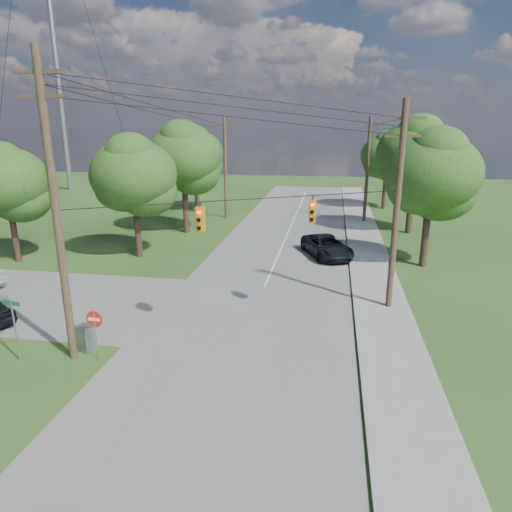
% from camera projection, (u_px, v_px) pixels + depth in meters
% --- Properties ---
extents(ground, '(140.00, 140.00, 0.00)m').
position_uv_depth(ground, '(176.00, 372.00, 17.89)').
color(ground, '#2B4C19').
rests_on(ground, ground).
extents(main_road, '(10.00, 100.00, 0.03)m').
position_uv_depth(main_road, '(249.00, 322.00, 22.30)').
color(main_road, gray).
rests_on(main_road, ground).
extents(sidewalk_east, '(2.60, 100.00, 0.12)m').
position_uv_depth(sidewalk_east, '(391.00, 331.00, 21.22)').
color(sidewalk_east, gray).
rests_on(sidewalk_east, ground).
extents(pole_sw, '(2.00, 0.32, 12.00)m').
position_uv_depth(pole_sw, '(56.00, 210.00, 17.25)').
color(pole_sw, brown).
rests_on(pole_sw, ground).
extents(pole_ne, '(2.00, 0.32, 10.50)m').
position_uv_depth(pole_ne, '(397.00, 205.00, 22.51)').
color(pole_ne, brown).
rests_on(pole_ne, ground).
extents(pole_north_e, '(2.00, 0.32, 10.00)m').
position_uv_depth(pole_north_e, '(367.00, 169.00, 43.43)').
color(pole_north_e, brown).
rests_on(pole_north_e, ground).
extents(pole_north_w, '(2.00, 0.32, 10.00)m').
position_uv_depth(pole_north_w, '(225.00, 167.00, 45.65)').
color(pole_north_w, brown).
rests_on(pole_north_w, ground).
extents(power_lines, '(13.93, 29.62, 4.93)m').
position_uv_depth(power_lines, '(261.00, 127.00, 26.01)').
color(power_lines, black).
rests_on(power_lines, ground).
extents(traffic_signals, '(4.91, 3.27, 1.05)m').
position_uv_depth(traffic_signals, '(259.00, 214.00, 20.13)').
color(traffic_signals, orange).
rests_on(traffic_signals, ground).
extents(radio_mast, '(0.70, 0.70, 45.00)m').
position_uv_depth(radio_mast, '(51.00, 20.00, 60.22)').
color(radio_mast, gray).
rests_on(radio_mast, ground).
extents(tree_w_near, '(6.00, 6.00, 8.40)m').
position_uv_depth(tree_w_near, '(134.00, 175.00, 31.70)').
color(tree_w_near, '#463023').
rests_on(tree_w_near, ground).
extents(tree_w_mid, '(6.40, 6.40, 9.22)m').
position_uv_depth(tree_w_mid, '(183.00, 157.00, 38.93)').
color(tree_w_mid, '#463023').
rests_on(tree_w_mid, ground).
extents(tree_w_far, '(6.00, 6.00, 8.73)m').
position_uv_depth(tree_w_far, '(195.00, 153.00, 48.81)').
color(tree_w_far, '#463023').
rests_on(tree_w_far, ground).
extents(tree_e_near, '(6.20, 6.20, 8.81)m').
position_uv_depth(tree_e_near, '(432.00, 173.00, 29.37)').
color(tree_e_near, '#463023').
rests_on(tree_e_near, ground).
extents(tree_e_mid, '(6.60, 6.60, 9.64)m').
position_uv_depth(tree_e_mid, '(415.00, 153.00, 38.58)').
color(tree_e_mid, '#463023').
rests_on(tree_e_mid, ground).
extents(tree_e_far, '(5.80, 5.80, 8.32)m').
position_uv_depth(tree_e_far, '(387.00, 156.00, 50.37)').
color(tree_e_far, '#463023').
rests_on(tree_e_far, ground).
extents(tree_cross_n, '(5.60, 5.60, 7.91)m').
position_uv_depth(tree_cross_n, '(6.00, 181.00, 30.70)').
color(tree_cross_n, '#463023').
rests_on(tree_cross_n, ground).
extents(car_main_north, '(4.37, 5.91, 1.49)m').
position_uv_depth(car_main_north, '(327.00, 246.00, 33.11)').
color(car_main_north, black).
rests_on(car_main_north, main_road).
extents(control_cabinet, '(0.77, 0.67, 1.17)m').
position_uv_depth(control_cabinet, '(85.00, 338.00, 19.36)').
color(control_cabinet, gray).
rests_on(control_cabinet, ground).
extents(do_not_enter_sign, '(0.72, 0.09, 2.15)m').
position_uv_depth(do_not_enter_sign, '(95.00, 324.00, 18.38)').
color(do_not_enter_sign, gray).
rests_on(do_not_enter_sign, ground).
extents(street_name_sign, '(0.78, 0.08, 2.61)m').
position_uv_depth(street_name_sign, '(14.00, 323.00, 18.30)').
color(street_name_sign, gray).
rests_on(street_name_sign, ground).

